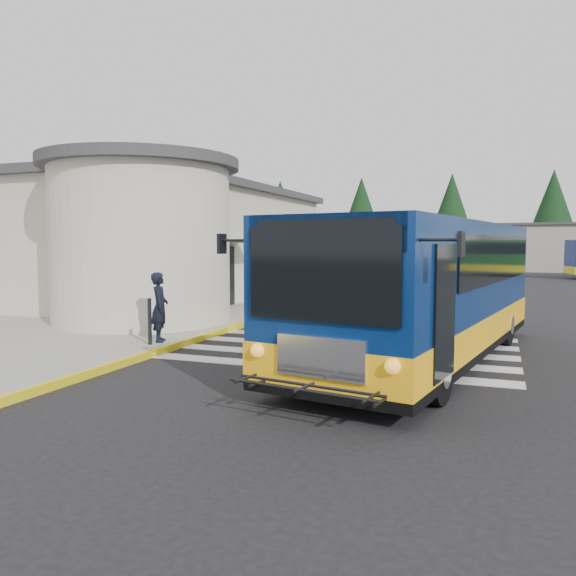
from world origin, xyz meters
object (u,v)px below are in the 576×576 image
(pedestrian_a, at_px, (160,307))
(pedestrian_b, at_px, (115,296))
(transit_bus, at_px, (424,295))
(bollard, at_px, (150,321))

(pedestrian_a, height_order, pedestrian_b, pedestrian_b)
(transit_bus, relative_size, pedestrian_b, 6.30)
(transit_bus, xyz_separation_m, pedestrian_b, (-8.80, 1.16, -0.40))
(pedestrian_a, xyz_separation_m, bollard, (-0.00, -0.41, -0.29))
(transit_bus, distance_m, bollard, 6.19)
(transit_bus, bearing_deg, bollard, -158.89)
(transit_bus, relative_size, pedestrian_a, 6.40)
(pedestrian_b, xyz_separation_m, bollard, (2.76, -2.33, -0.30))
(pedestrian_a, xyz_separation_m, pedestrian_b, (-2.77, 1.92, 0.01))
(pedestrian_a, relative_size, pedestrian_b, 0.98)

